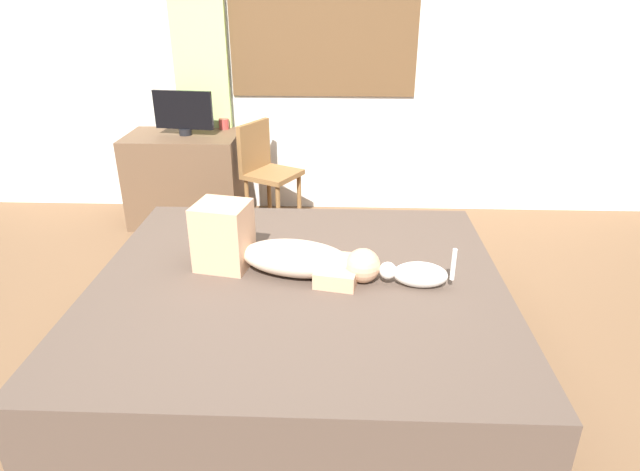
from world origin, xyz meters
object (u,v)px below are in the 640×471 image
at_px(cup, 224,124).
at_px(tv_monitor, 183,112).
at_px(chair_by_desk, 265,167).
at_px(cat, 416,274).
at_px(desk, 186,179).
at_px(person_lying, 277,251).
at_px(bed, 299,323).

bearing_deg(cup, tv_monitor, -141.17).
bearing_deg(chair_by_desk, cat, -62.17).
relative_size(tv_monitor, chair_by_desk, 0.56).
relative_size(desk, cup, 10.64).
height_order(person_lying, cup, person_lying).
bearing_deg(cat, bed, 175.72).
height_order(desk, cup, cup).
height_order(bed, cat, cat).
relative_size(bed, cup, 24.66).
relative_size(cat, cup, 4.22).
bearing_deg(tv_monitor, cup, 38.83).
xyz_separation_m(cat, cup, (-1.35, 2.16, 0.21)).
distance_m(cat, chair_by_desk, 2.09).
bearing_deg(bed, cup, 110.20).
bearing_deg(chair_by_desk, desk, 171.78).
xyz_separation_m(person_lying, desk, (-0.97, 1.82, -0.25)).
distance_m(bed, person_lying, 0.40).
distance_m(bed, cup, 2.32).
height_order(tv_monitor, chair_by_desk, tv_monitor).
height_order(cat, tv_monitor, tv_monitor).
bearing_deg(person_lying, cup, 108.16).
relative_size(person_lying, desk, 1.05).
bearing_deg(cat, tv_monitor, 129.76).
relative_size(bed, cat, 5.84).
distance_m(person_lying, desk, 2.08).
bearing_deg(tv_monitor, cat, -50.24).
bearing_deg(cup, bed, -69.80).
distance_m(desk, cup, 0.56).
relative_size(bed, tv_monitor, 4.35).
xyz_separation_m(bed, cup, (-0.78, 2.12, 0.53)).
height_order(cat, desk, desk).
height_order(cat, cup, cup).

